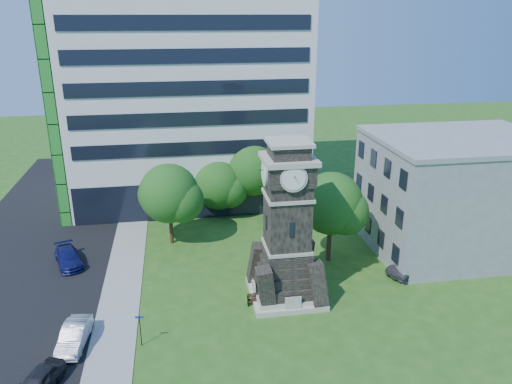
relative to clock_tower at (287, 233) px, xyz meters
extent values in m
plane|color=#245317|center=(-3.00, -2.00, -5.28)|extent=(160.00, 160.00, 0.00)
cube|color=gray|center=(-12.50, 3.00, -5.25)|extent=(3.00, 70.00, 0.06)
cube|color=black|center=(-21.00, 3.00, -5.27)|extent=(14.00, 80.00, 0.02)
cube|color=#B5B09E|center=(0.00, 0.00, -5.08)|extent=(5.40, 5.40, 0.40)
cube|color=#B5B09E|center=(0.00, 0.00, -4.73)|extent=(4.80, 4.80, 0.30)
cube|color=black|center=(0.00, 0.00, 1.92)|extent=(3.00, 3.00, 6.40)
cube|color=#B5B09E|center=(0.00, 0.00, -1.08)|extent=(3.25, 3.25, 0.25)
cube|color=#B5B09E|center=(0.00, 0.00, 2.92)|extent=(3.25, 3.25, 0.25)
cube|color=black|center=(0.00, -1.52, 0.92)|extent=(0.35, 0.08, 1.10)
cube|color=black|center=(0.00, 0.00, 4.72)|extent=(3.30, 3.30, 1.60)
cube|color=#B5B09E|center=(0.00, 0.00, 5.62)|extent=(3.70, 3.70, 0.35)
cylinder|color=white|center=(0.00, -1.77, 4.72)|extent=(1.56, 0.06, 1.56)
cylinder|color=white|center=(-1.77, 0.00, 4.72)|extent=(0.06, 1.56, 1.56)
cube|color=black|center=(0.00, 0.00, 6.22)|extent=(2.60, 2.60, 0.90)
cube|color=#B5B09E|center=(0.00, 0.00, 6.82)|extent=(3.00, 3.00, 0.25)
cube|color=white|center=(-6.00, 24.00, 8.72)|extent=(25.00, 15.00, 28.00)
cube|color=black|center=(-6.00, 16.80, -3.28)|extent=(24.50, 0.80, 4.00)
cube|color=#929598|center=(17.00, 6.00, -0.28)|extent=(15.00, 12.00, 10.00)
cube|color=#929598|center=(17.00, 6.00, 4.92)|extent=(15.20, 12.20, 0.40)
imported|color=black|center=(-16.18, -7.83, -4.62)|extent=(2.85, 4.17, 1.32)
imported|color=#B2B5BA|center=(-14.90, -3.66, -4.59)|extent=(1.88, 4.34, 1.39)
imported|color=#121552|center=(-17.35, 7.95, -4.62)|extent=(3.29, 4.94, 1.33)
imported|color=#494A4E|center=(10.97, 1.50, -4.67)|extent=(4.86, 3.64, 1.23)
cube|color=black|center=(-3.05, -0.89, -4.95)|extent=(0.06, 0.43, 0.67)
cube|color=black|center=(-1.43, -0.89, -4.95)|extent=(0.06, 0.43, 0.67)
cube|color=#341E12|center=(-2.24, -0.89, -4.85)|extent=(1.72, 0.46, 0.04)
cube|color=#341E12|center=(-2.24, -0.68, -4.58)|extent=(1.72, 0.04, 0.38)
cylinder|color=black|center=(-10.60, -4.42, -4.14)|extent=(0.05, 0.05, 2.27)
cube|color=navy|center=(-10.60, -4.42, -3.15)|extent=(0.55, 0.04, 0.14)
cylinder|color=#332114|center=(-8.54, 10.87, -3.84)|extent=(0.35, 0.35, 2.88)
sphere|color=#335C1B|center=(-8.54, 10.87, -0.32)|extent=(5.46, 5.46, 5.46)
sphere|color=#335C1B|center=(-7.45, 10.33, -0.88)|extent=(4.09, 4.09, 4.09)
sphere|color=#335C1B|center=(-9.50, 11.55, -0.64)|extent=(3.82, 3.82, 3.82)
cylinder|color=#332114|center=(-3.50, 16.80, -4.26)|extent=(0.33, 0.33, 2.03)
sphere|color=#21591A|center=(-3.50, 16.80, -1.78)|extent=(5.24, 5.24, 5.24)
sphere|color=#21591A|center=(-2.46, 16.27, -2.17)|extent=(3.93, 3.93, 3.93)
sphere|color=#21591A|center=(-4.42, 17.45, -2.00)|extent=(3.67, 3.67, 3.67)
cylinder|color=#332114|center=(0.22, 17.46, -3.86)|extent=(0.40, 0.40, 2.85)
sphere|color=#315C1B|center=(0.22, 17.46, -0.38)|extent=(5.85, 5.85, 5.85)
sphere|color=#315C1B|center=(1.39, 16.87, -0.93)|extent=(4.39, 4.39, 4.39)
sphere|color=#315C1B|center=(-0.81, 18.19, -0.69)|extent=(4.10, 4.10, 4.10)
cylinder|color=#332114|center=(4.98, 5.10, -3.73)|extent=(0.40, 0.40, 3.10)
sphere|color=#246B1F|center=(4.98, 5.10, 0.05)|extent=(5.36, 5.36, 5.36)
sphere|color=#246B1F|center=(6.05, 4.57, -0.55)|extent=(4.02, 4.02, 4.02)
sphere|color=#246B1F|center=(4.04, 5.77, -0.29)|extent=(3.75, 3.75, 3.75)
camera|label=1|loc=(-7.68, -32.52, 15.22)|focal=35.00mm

